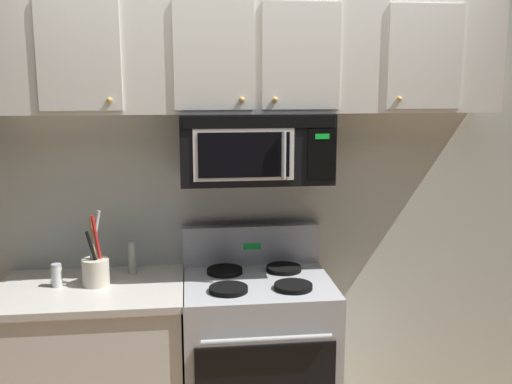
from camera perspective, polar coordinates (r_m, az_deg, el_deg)
back_wall at (r=3.28m, az=-0.62°, el=0.98°), size 5.20×0.10×2.70m
stove_range at (r=3.21m, az=0.15°, el=-15.87°), size 0.76×0.69×1.12m
over_range_microwave at (r=3.00m, az=-0.12°, el=4.40°), size 0.76×0.43×0.35m
upper_cabinets at (r=3.02m, az=-0.19°, el=12.99°), size 2.50×0.36×0.55m
counter_segment at (r=3.24m, az=-15.40°, el=-16.34°), size 0.93×0.65×0.90m
utensil_crock_cream at (r=3.06m, az=-15.35°, el=-7.19°), size 0.13×0.13×0.38m
salt_shaker at (r=3.10m, az=-18.82°, el=-7.69°), size 0.05×0.05×0.12m
pepper_mill at (r=3.19m, az=-11.98°, el=-6.26°), size 0.05×0.05×0.18m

